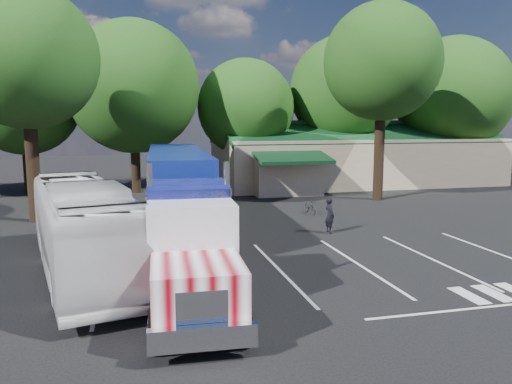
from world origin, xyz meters
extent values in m
plane|color=black|center=(0.00, 0.00, 0.00)|extent=(120.00, 120.00, 0.00)
cube|color=beige|center=(14.00, 18.00, 2.00)|extent=(24.00, 11.00, 4.00)
cube|color=#124121|center=(14.00, 15.60, 4.50)|extent=(24.20, 6.25, 2.10)
cube|color=#124121|center=(14.00, 20.40, 4.50)|extent=(24.20, 6.25, 2.10)
cube|color=beige|center=(6.00, 12.30, 1.40)|extent=(5.00, 2.50, 2.80)
cube|color=#124121|center=(6.00, 11.00, 2.90)|extent=(5.40, 3.19, 0.80)
cylinder|color=black|center=(-13.00, 17.80, 2.00)|extent=(0.70, 0.70, 4.00)
sphere|color=#1E4213|center=(-13.00, 17.80, 7.15)|extent=(8.40, 8.40, 8.40)
cylinder|color=black|center=(-5.00, 16.20, 2.15)|extent=(0.70, 0.70, 4.30)
sphere|color=#1E4213|center=(-5.00, 16.20, 8.05)|extent=(10.00, 10.00, 10.00)
cylinder|color=black|center=(4.00, 17.50, 1.80)|extent=(0.70, 0.70, 3.60)
sphere|color=#1E4213|center=(4.00, 17.50, 6.60)|extent=(8.00, 8.00, 8.00)
cylinder|color=black|center=(13.00, 18.00, 2.25)|extent=(0.70, 0.70, 4.50)
sphere|color=#1E4213|center=(13.00, 18.00, 8.10)|extent=(9.60, 9.60, 9.60)
cylinder|color=black|center=(23.00, 16.80, 1.95)|extent=(0.70, 0.70, 3.90)
sphere|color=#1E4213|center=(23.00, 16.80, 7.80)|extent=(10.40, 10.40, 10.40)
cylinder|color=black|center=(-10.50, 6.00, 3.00)|extent=(0.70, 0.70, 6.00)
sphere|color=#1E4213|center=(-10.50, 6.00, 8.85)|extent=(7.60, 7.60, 7.60)
cylinder|color=black|center=(11.50, 8.50, 3.25)|extent=(0.70, 0.70, 6.50)
sphere|color=#1E4213|center=(11.50, 8.50, 9.50)|extent=(8.00, 8.00, 8.00)
cube|color=black|center=(-3.59, -8.75, 0.75)|extent=(1.33, 7.05, 0.25)
cube|color=white|center=(-3.77, -12.50, 0.65)|extent=(2.51, 0.37, 0.55)
cube|color=white|center=(-3.76, -12.30, 1.25)|extent=(1.21, 0.18, 0.90)
cube|color=white|center=(-3.70, -11.15, 1.45)|extent=(2.41, 2.51, 1.15)
cube|color=silver|center=(-3.61, -9.15, 2.05)|extent=(2.58, 1.72, 2.30)
cube|color=black|center=(-3.64, -9.80, 2.55)|extent=(2.30, 0.19, 1.00)
cube|color=white|center=(-3.57, -8.30, 3.36)|extent=(2.61, 0.22, 0.25)
cube|color=navy|center=(-3.52, -7.35, 2.25)|extent=(2.60, 2.12, 2.70)
cylinder|color=white|center=(-4.72, -8.20, 2.60)|extent=(0.19, 0.19, 3.41)
cylinder|color=white|center=(-2.42, -8.31, 2.60)|extent=(0.19, 0.19, 3.41)
cylinder|color=white|center=(-4.94, -8.59, 0.75)|extent=(0.74, 1.63, 0.66)
cylinder|color=white|center=(-2.23, -8.72, 0.75)|extent=(0.74, 1.63, 0.66)
cube|color=white|center=(-3.11, 1.35, 2.15)|extent=(3.21, 12.93, 1.50)
cube|color=navy|center=(-3.11, 1.35, 3.51)|extent=(3.21, 12.93, 1.20)
cube|color=black|center=(-2.91, 5.55, 0.85)|extent=(1.37, 3.56, 0.35)
cube|color=black|center=(-4.07, -4.02, 0.70)|extent=(0.13, 0.13, 1.40)
cube|color=black|center=(-2.67, -4.08, 0.70)|extent=(0.13, 0.13, 1.40)
cube|color=white|center=(-2.80, 7.85, 0.45)|extent=(2.41, 0.23, 0.12)
cylinder|color=black|center=(-4.78, -11.60, 0.55)|extent=(0.40, 1.12, 1.10)
cylinder|color=black|center=(-2.68, -11.70, 0.55)|extent=(0.40, 1.12, 1.10)
cylinder|color=black|center=(-4.56, -7.00, 0.55)|extent=(0.40, 1.12, 1.10)
cylinder|color=black|center=(-2.46, -7.10, 0.55)|extent=(0.40, 1.12, 1.10)
cylinder|color=black|center=(-4.51, -5.90, 0.55)|extent=(0.40, 1.12, 1.10)
cylinder|color=black|center=(-2.41, -6.00, 0.55)|extent=(0.40, 1.12, 1.10)
cylinder|color=black|center=(-4.00, 4.80, 0.55)|extent=(0.40, 1.12, 1.10)
cylinder|color=black|center=(-1.90, 4.70, 0.55)|extent=(0.40, 1.12, 1.10)
cylinder|color=black|center=(-3.94, 6.00, 0.55)|extent=(0.40, 1.12, 1.10)
cylinder|color=black|center=(-1.84, 5.90, 0.55)|extent=(0.40, 1.12, 1.10)
imported|color=black|center=(4.20, -0.51, 0.90)|extent=(0.53, 0.71, 1.79)
imported|color=black|center=(5.06, 4.60, 0.42)|extent=(0.65, 1.65, 0.85)
imported|color=silver|center=(-7.00, -4.44, 1.67)|extent=(5.29, 12.35, 3.35)
imported|color=#A5A8AD|center=(5.00, 14.00, 0.76)|extent=(4.85, 2.50, 1.52)
camera|label=1|loc=(-5.17, -23.21, 5.55)|focal=35.00mm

